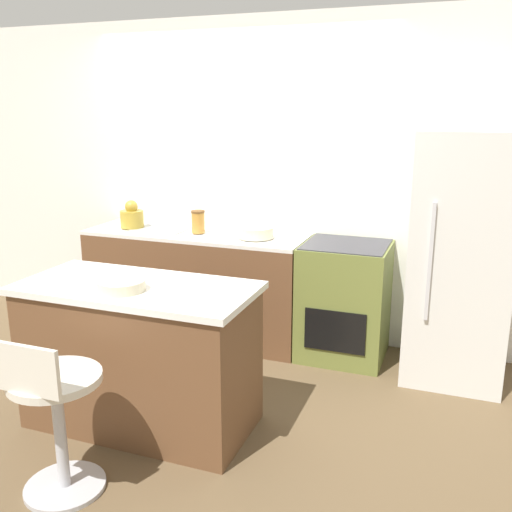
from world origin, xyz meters
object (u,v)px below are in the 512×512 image
object	(u,v)px
refrigerator	(461,258)
mixing_bowl	(256,232)
oven_range	(344,301)
kettle	(132,217)
stool_chair	(54,413)

from	to	relation	value
refrigerator	mixing_bowl	size ratio (longest dim) A/B	6.28
oven_range	mixing_bowl	size ratio (longest dim) A/B	3.23
kettle	oven_range	bearing A→B (deg)	1.12
oven_range	stool_chair	bearing A→B (deg)	-114.89
oven_range	mixing_bowl	distance (m)	0.87
oven_range	kettle	xyz separation A→B (m)	(-1.84, -0.04, 0.54)
mixing_bowl	kettle	bearing A→B (deg)	180.00
refrigerator	stool_chair	world-z (taller)	refrigerator
kettle	mixing_bowl	world-z (taller)	kettle
oven_range	refrigerator	bearing A→B (deg)	-3.16
oven_range	refrigerator	xyz separation A→B (m)	(0.81, -0.04, 0.43)
stool_chair	mixing_bowl	world-z (taller)	mixing_bowl
stool_chair	oven_range	bearing A→B (deg)	65.11
mixing_bowl	stool_chair	bearing A→B (deg)	-97.46
stool_chair	kettle	size ratio (longest dim) A/B	3.76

